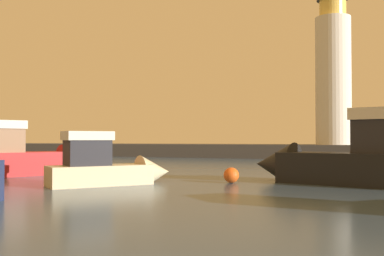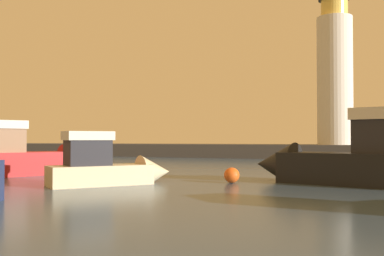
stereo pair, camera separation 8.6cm
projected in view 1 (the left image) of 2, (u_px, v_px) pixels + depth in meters
ground_plane at (283, 175)px, 25.82m from camera, size 220.00×220.00×0.00m
breakwater at (319, 152)px, 47.84m from camera, size 86.98×6.72×1.46m
lighthouse at (333, 71)px, 47.52m from camera, size 3.65×3.65×16.33m
motorboat_0 at (338, 162)px, 20.74m from camera, size 8.87×4.62×3.74m
motorboat_2 at (112, 167)px, 20.49m from camera, size 4.92×5.42×2.71m
motorboat_4 at (31, 158)px, 26.07m from camera, size 5.47×7.58×3.36m
mooring_buoy at (231, 175)px, 21.22m from camera, size 0.73×0.73×0.73m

